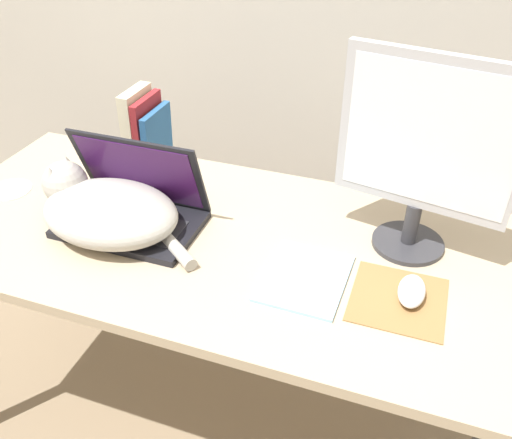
{
  "coord_description": "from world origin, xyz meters",
  "views": [
    {
      "loc": [
        0.49,
        -0.64,
        1.54
      ],
      "look_at": [
        0.15,
        0.32,
        0.83
      ],
      "focal_mm": 38.0,
      "sensor_mm": 36.0,
      "label": 1
    }
  ],
  "objects_px": {
    "cat": "(105,209)",
    "book_row": "(146,134)",
    "external_monitor": "(426,150)",
    "notepad": "(305,278)",
    "cd_disc": "(10,190)",
    "computer_mouse": "(412,291)",
    "laptop": "(134,208)"
  },
  "relations": [
    {
      "from": "laptop",
      "to": "computer_mouse",
      "type": "xyz_separation_m",
      "value": [
        0.7,
        -0.05,
        -0.02
      ]
    },
    {
      "from": "book_row",
      "to": "laptop",
      "type": "bearing_deg",
      "value": -69.01
    },
    {
      "from": "cat",
      "to": "book_row",
      "type": "bearing_deg",
      "value": 99.41
    },
    {
      "from": "notepad",
      "to": "external_monitor",
      "type": "bearing_deg",
      "value": 45.38
    },
    {
      "from": "cd_disc",
      "to": "computer_mouse",
      "type": "bearing_deg",
      "value": -3.65
    },
    {
      "from": "external_monitor",
      "to": "notepad",
      "type": "bearing_deg",
      "value": -134.62
    },
    {
      "from": "cat",
      "to": "book_row",
      "type": "distance_m",
      "value": 0.32
    },
    {
      "from": "computer_mouse",
      "to": "notepad",
      "type": "relative_size",
      "value": 0.47
    },
    {
      "from": "cd_disc",
      "to": "laptop",
      "type": "bearing_deg",
      "value": -2.83
    },
    {
      "from": "laptop",
      "to": "external_monitor",
      "type": "relative_size",
      "value": 0.74
    },
    {
      "from": "computer_mouse",
      "to": "book_row",
      "type": "height_order",
      "value": "book_row"
    },
    {
      "from": "cat",
      "to": "external_monitor",
      "type": "height_order",
      "value": "external_monitor"
    },
    {
      "from": "cat",
      "to": "laptop",
      "type": "bearing_deg",
      "value": 46.84
    },
    {
      "from": "laptop",
      "to": "computer_mouse",
      "type": "distance_m",
      "value": 0.71
    },
    {
      "from": "cd_disc",
      "to": "notepad",
      "type": "bearing_deg",
      "value": -5.68
    },
    {
      "from": "book_row",
      "to": "cd_disc",
      "type": "relative_size",
      "value": 2.07
    },
    {
      "from": "notepad",
      "to": "computer_mouse",
      "type": "bearing_deg",
      "value": 4.21
    },
    {
      "from": "external_monitor",
      "to": "notepad",
      "type": "height_order",
      "value": "external_monitor"
    },
    {
      "from": "laptop",
      "to": "cd_disc",
      "type": "relative_size",
      "value": 2.91
    },
    {
      "from": "cat",
      "to": "computer_mouse",
      "type": "bearing_deg",
      "value": 0.02
    },
    {
      "from": "computer_mouse",
      "to": "book_row",
      "type": "relative_size",
      "value": 0.43
    },
    {
      "from": "book_row",
      "to": "cd_disc",
      "type": "height_order",
      "value": "book_row"
    },
    {
      "from": "cd_disc",
      "to": "cat",
      "type": "bearing_deg",
      "value": -11.01
    },
    {
      "from": "external_monitor",
      "to": "notepad",
      "type": "distance_m",
      "value": 0.39
    },
    {
      "from": "external_monitor",
      "to": "notepad",
      "type": "xyz_separation_m",
      "value": [
        -0.2,
        -0.21,
        -0.26
      ]
    },
    {
      "from": "external_monitor",
      "to": "cd_disc",
      "type": "height_order",
      "value": "external_monitor"
    },
    {
      "from": "computer_mouse",
      "to": "notepad",
      "type": "height_order",
      "value": "computer_mouse"
    },
    {
      "from": "external_monitor",
      "to": "notepad",
      "type": "relative_size",
      "value": 2.07
    },
    {
      "from": "computer_mouse",
      "to": "book_row",
      "type": "bearing_deg",
      "value": 158.89
    },
    {
      "from": "cd_disc",
      "to": "external_monitor",
      "type": "bearing_deg",
      "value": 6.13
    },
    {
      "from": "notepad",
      "to": "laptop",
      "type": "bearing_deg",
      "value": 171.82
    },
    {
      "from": "laptop",
      "to": "book_row",
      "type": "distance_m",
      "value": 0.29
    }
  ]
}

